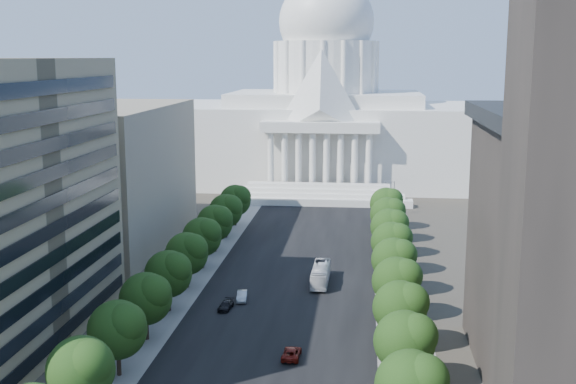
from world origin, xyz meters
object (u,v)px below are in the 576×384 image
(car_silver, at_px, (242,296))
(car_dark_b, at_px, (226,306))
(car_red, at_px, (292,353))
(city_bus, at_px, (321,274))

(car_silver, bearing_deg, car_dark_b, -118.19)
(car_dark_b, bearing_deg, car_red, -49.27)
(car_red, distance_m, car_dark_b, 21.88)
(car_silver, relative_size, car_dark_b, 1.06)
(car_dark_b, bearing_deg, city_bus, 52.46)
(car_red, relative_size, car_dark_b, 1.13)
(car_red, distance_m, city_bus, 33.23)
(car_silver, distance_m, car_dark_b, 4.97)
(car_red, height_order, city_bus, city_bus)
(car_silver, height_order, car_red, car_silver)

